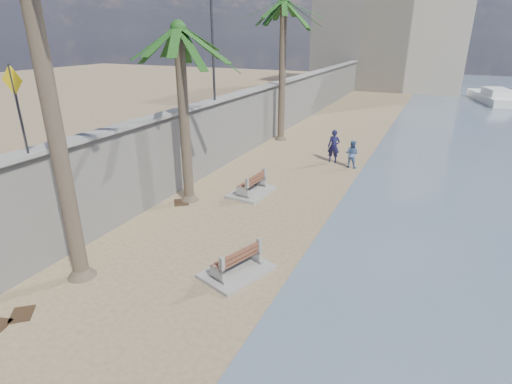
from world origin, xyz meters
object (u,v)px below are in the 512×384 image
(palm_back, at_px, (284,3))
(yacht_far, at_px, (492,98))
(palm_mid, at_px, (178,31))
(person_a, at_px, (334,144))
(bench_far, at_px, (252,185))
(bench_near, at_px, (237,262))
(person_b, at_px, (352,152))

(palm_back, bearing_deg, yacht_far, 59.65)
(palm_mid, relative_size, person_a, 3.76)
(bench_far, relative_size, yacht_far, 0.26)
(bench_far, distance_m, palm_back, 12.82)
(bench_near, relative_size, person_a, 1.17)
(bench_near, xyz_separation_m, palm_back, (-4.77, 15.72, 8.04))
(palm_mid, distance_m, yacht_far, 39.06)
(palm_back, distance_m, person_a, 9.34)
(person_b, relative_size, yacht_far, 0.19)
(bench_near, height_order, palm_back, palm_back)
(bench_near, distance_m, palm_mid, 8.89)
(palm_mid, relative_size, palm_back, 0.83)
(bench_near, distance_m, person_a, 12.22)
(person_a, bearing_deg, bench_far, -112.94)
(person_b, bearing_deg, palm_mid, 61.86)
(palm_back, bearing_deg, palm_mid, -88.50)
(palm_mid, bearing_deg, person_a, 62.28)
(person_a, bearing_deg, palm_back, 138.04)
(bench_near, relative_size, palm_back, 0.26)
(bench_near, xyz_separation_m, yacht_far, (9.49, 40.07, -0.03))
(palm_back, bearing_deg, person_b, -35.65)
(bench_near, height_order, palm_mid, palm_mid)
(palm_back, bearing_deg, person_a, -37.84)
(yacht_far, bearing_deg, bench_far, 147.16)
(palm_mid, xyz_separation_m, person_a, (4.22, 8.03, -5.79))
(bench_far, height_order, person_b, person_b)
(bench_near, height_order, person_a, person_a)
(bench_near, bearing_deg, palm_mid, 136.95)
(bench_near, height_order, yacht_far, yacht_far)
(bench_far, distance_m, yacht_far, 36.07)
(bench_near, xyz_separation_m, palm_mid, (-4.47, 4.17, 6.45))
(person_a, bearing_deg, yacht_far, 66.62)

